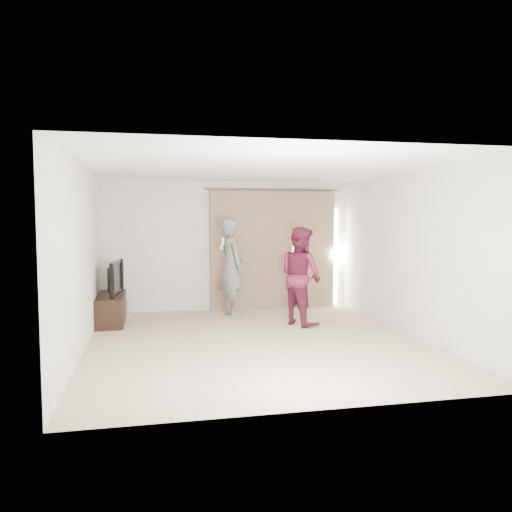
{
  "coord_description": "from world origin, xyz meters",
  "views": [
    {
      "loc": [
        -1.55,
        -7.25,
        1.88
      ],
      "look_at": [
        0.23,
        1.2,
        1.2
      ],
      "focal_mm": 35.0,
      "sensor_mm": 36.0,
      "label": 1
    }
  ],
  "objects_px": {
    "tv": "(111,278)",
    "person_woman": "(301,276)",
    "tv_console": "(111,309)",
    "person_man": "(232,267)"
  },
  "relations": [
    {
      "from": "tv_console",
      "to": "person_man",
      "type": "height_order",
      "value": "person_man"
    },
    {
      "from": "tv_console",
      "to": "person_man",
      "type": "relative_size",
      "value": 0.7
    },
    {
      "from": "person_man",
      "to": "person_woman",
      "type": "height_order",
      "value": "person_man"
    },
    {
      "from": "tv",
      "to": "person_woman",
      "type": "height_order",
      "value": "person_woman"
    },
    {
      "from": "tv",
      "to": "person_woman",
      "type": "xyz_separation_m",
      "value": [
        3.26,
        -0.79,
        0.05
      ]
    },
    {
      "from": "tv_console",
      "to": "tv",
      "type": "xyz_separation_m",
      "value": [
        0.0,
        0.0,
        0.55
      ]
    },
    {
      "from": "tv_console",
      "to": "tv",
      "type": "height_order",
      "value": "tv"
    },
    {
      "from": "tv",
      "to": "person_woman",
      "type": "relative_size",
      "value": 0.61
    },
    {
      "from": "person_man",
      "to": "person_woman",
      "type": "xyz_separation_m",
      "value": [
        1.07,
        -0.95,
        -0.08
      ]
    },
    {
      "from": "tv_console",
      "to": "person_woman",
      "type": "xyz_separation_m",
      "value": [
        3.26,
        -0.79,
        0.6
      ]
    }
  ]
}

